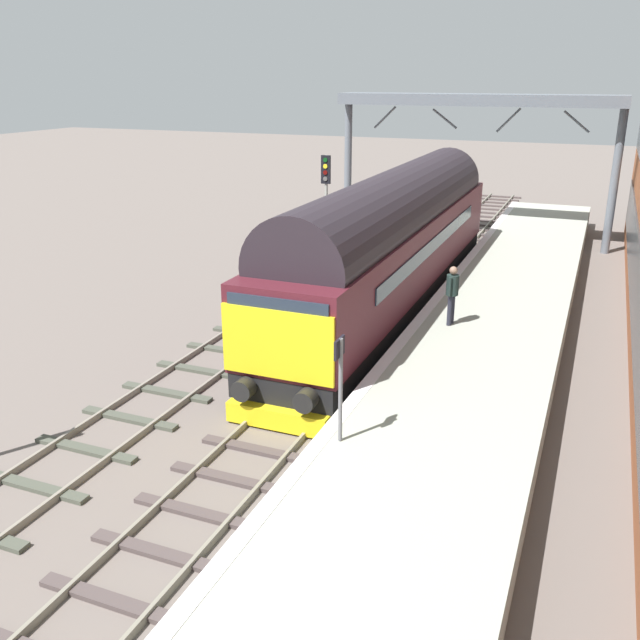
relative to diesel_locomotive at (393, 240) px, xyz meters
The scene contains 9 objects.
ground_plane 5.05m from the diesel_locomotive, 90.02° to the right, with size 140.00×140.00×0.00m, color #675D57.
track_main 5.02m from the diesel_locomotive, 90.02° to the right, with size 2.50×60.00×0.15m.
track_adjacent_west 6.03m from the diesel_locomotive, 127.32° to the right, with size 2.50×60.00×0.15m.
station_platform 6.01m from the diesel_locomotive, 50.69° to the right, with size 4.00×44.00×1.01m.
diesel_locomotive is the anchor object (origin of this frame).
signal_post_mid 10.13m from the diesel_locomotive, 124.00° to the left, with size 0.44×0.22×4.10m.
platform_number_sign 10.56m from the diesel_locomotive, 78.66° to the right, with size 0.10×0.44×2.05m.
waiting_passenger 4.13m from the diesel_locomotive, 50.11° to the right, with size 0.38×0.51×1.64m.
overhead_footbridge 12.11m from the diesel_locomotive, 88.14° to the left, with size 12.65×2.00×6.71m.
Camera 1 is at (6.10, -16.79, 7.51)m, focal length 38.88 mm.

